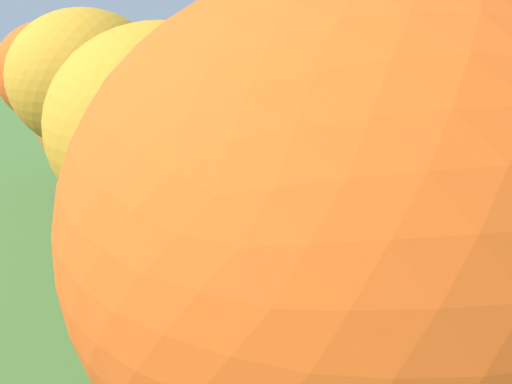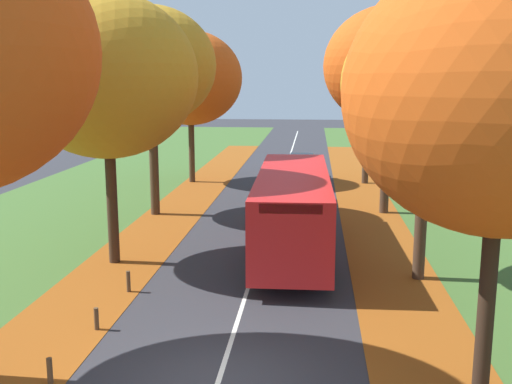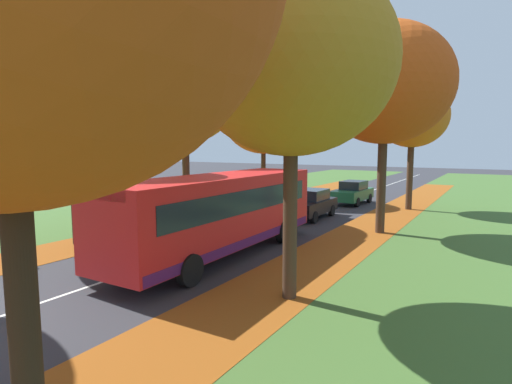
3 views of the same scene
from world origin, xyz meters
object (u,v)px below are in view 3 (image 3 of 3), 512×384
Objects in this scene: tree_right_mid at (385,84)px; car_green_following at (353,192)px; tree_right_near at (292,63)px; tree_left_near at (70,88)px; tree_left_mid at (184,96)px; bus at (220,210)px; tree_left_far at (263,117)px; tree_right_far at (412,116)px; bollard_fourth at (27,257)px; car_black_lead at (311,204)px.

tree_right_mid is 11.36m from car_green_following.
tree_right_mid reaches higher than tree_right_near.
tree_left_near is 0.96× the size of tree_left_mid.
tree_left_far is at bearing 114.74° from bus.
tree_right_near is 6.53m from bus.
tree_left_mid is 8.89m from tree_left_far.
bollard_fourth is at bearing -113.62° from tree_right_far.
tree_right_mid reaches higher than car_green_following.
tree_left_far is 10.12m from car_black_lead.
tree_left_mid is 0.91× the size of bus.
car_black_lead is (5.85, 10.68, -5.57)m from tree_left_near.
tree_left_near is at bearing -139.39° from tree_right_mid.
tree_left_near is 19.32m from car_green_following.
tree_left_far is 1.14× the size of tree_right_far.
car_black_lead is 6.79m from car_green_following.
tree_left_mid reaches higher than tree_left_far.
tree_right_far is (9.99, 16.83, -0.45)m from tree_left_near.
tree_right_mid reaches higher than tree_left_near.
tree_left_mid is at bearing 139.48° from bus.
tree_left_mid is 12.30m from bollard_fourth.
bollard_fourth is 0.15× the size of car_green_following.
tree_right_mid reaches higher than tree_left_mid.
bollard_fourth is (1.95, -19.12, -5.95)m from tree_left_far.
bollard_fourth is (-8.60, -19.67, -5.61)m from tree_right_far.
tree_right_near is at bearing -68.87° from car_black_lead.
tree_right_far is at bearing 66.38° from bollard_fourth.
tree_right_near is at bearing -37.09° from tree_left_mid.
car_green_following is (-4.13, 8.70, -6.03)m from tree_right_mid.
tree_right_mid is 14.66× the size of bollard_fourth.
bus is at bearing -88.11° from car_black_lead.
tree_left_far is at bearing 145.14° from tree_right_mid.
tree_right_mid is at bearing 59.94° from bus.
bollard_fourth is at bearing -63.94° from tree_left_near.
tree_right_near is at bearing -4.10° from tree_left_near.
tree_left_near is 10.29m from tree_right_near.
tree_right_far is 0.76× the size of bus.
tree_left_far is at bearing 90.31° from tree_left_mid.
car_black_lead is (-4.38, 1.91, -6.03)m from tree_right_mid.
bus is 2.48× the size of car_black_lead.
tree_right_far is 9.01m from car_black_lead.
tree_left_near is 16.29m from tree_left_far.
bus is 2.46× the size of car_green_following.
tree_right_far is 22.19m from bollard_fourth.
bollard_fourth is at bearing -79.47° from tree_left_mid.
bollard_fourth is at bearing -84.17° from tree_left_far.
tree_left_near is 2.17× the size of car_black_lead.
car_black_lead is (-0.30, 8.96, -0.89)m from bus.
tree_left_far reaches higher than car_green_following.
car_green_following is at bearing 102.88° from tree_right_near.
car_black_lead is (6.37, 3.26, -6.04)m from tree_left_mid.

